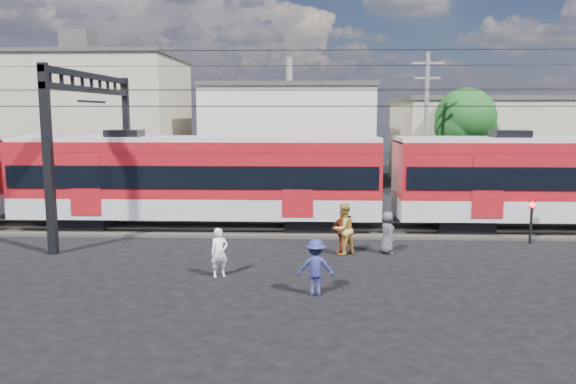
# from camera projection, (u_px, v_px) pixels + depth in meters

# --- Properties ---
(ground) EXTENTS (120.00, 120.00, 0.00)m
(ground) POSITION_uv_depth(u_px,v_px,m) (324.00, 285.00, 17.13)
(ground) COLOR black
(ground) RESTS_ON ground
(track_bed) EXTENTS (70.00, 3.40, 0.12)m
(track_bed) POSITION_uv_depth(u_px,v_px,m) (319.00, 229.00, 25.03)
(track_bed) COLOR #2D2823
(track_bed) RESTS_ON ground
(rail_near) EXTENTS (70.00, 0.12, 0.12)m
(rail_near) POSITION_uv_depth(u_px,v_px,m) (320.00, 230.00, 24.28)
(rail_near) COLOR #59544C
(rail_near) RESTS_ON track_bed
(rail_far) EXTENTS (70.00, 0.12, 0.12)m
(rail_far) POSITION_uv_depth(u_px,v_px,m) (319.00, 223.00, 25.76)
(rail_far) COLOR #59544C
(rail_far) RESTS_ON track_bed
(commuter_train) EXTENTS (50.30, 3.08, 4.17)m
(commuter_train) POSITION_uv_depth(u_px,v_px,m) (202.00, 177.00, 24.89)
(commuter_train) COLOR black
(commuter_train) RESTS_ON ground
(catenary) EXTENTS (70.00, 9.30, 7.52)m
(catenary) POSITION_uv_depth(u_px,v_px,m) (123.00, 115.00, 24.63)
(catenary) COLOR black
(catenary) RESTS_ON ground
(building_west) EXTENTS (14.28, 10.20, 9.30)m
(building_west) POSITION_uv_depth(u_px,v_px,m) (82.00, 120.00, 40.83)
(building_west) COLOR tan
(building_west) RESTS_ON ground
(building_midwest) EXTENTS (12.24, 12.24, 7.30)m
(building_midwest) POSITION_uv_depth(u_px,v_px,m) (289.00, 133.00, 43.40)
(building_midwest) COLOR beige
(building_midwest) RESTS_ON ground
(building_mideast) EXTENTS (16.32, 10.20, 6.30)m
(building_mideast) POSITION_uv_depth(u_px,v_px,m) (512.00, 142.00, 39.92)
(building_mideast) COLOR tan
(building_mideast) RESTS_ON ground
(utility_pole_mid) EXTENTS (1.80, 0.24, 8.50)m
(utility_pole_mid) POSITION_uv_depth(u_px,v_px,m) (426.00, 125.00, 31.11)
(utility_pole_mid) COLOR slate
(utility_pole_mid) RESTS_ON ground
(tree_near) EXTENTS (3.82, 3.64, 6.72)m
(tree_near) POSITION_uv_depth(u_px,v_px,m) (468.00, 122.00, 34.04)
(tree_near) COLOR #382619
(tree_near) RESTS_ON ground
(pedestrian_a) EXTENTS (0.68, 0.60, 1.58)m
(pedestrian_a) POSITION_uv_depth(u_px,v_px,m) (219.00, 252.00, 17.97)
(pedestrian_a) COLOR white
(pedestrian_a) RESTS_ON ground
(pedestrian_b) EXTENTS (1.19, 1.16, 1.93)m
(pedestrian_b) POSITION_uv_depth(u_px,v_px,m) (343.00, 229.00, 20.73)
(pedestrian_b) COLOR gold
(pedestrian_b) RESTS_ON ground
(pedestrian_c) EXTENTS (1.07, 0.63, 1.64)m
(pedestrian_c) POSITION_uv_depth(u_px,v_px,m) (316.00, 267.00, 16.15)
(pedestrian_c) COLOR navy
(pedestrian_c) RESTS_ON ground
(pedestrian_d) EXTENTS (1.03, 0.89, 1.67)m
(pedestrian_d) POSITION_uv_depth(u_px,v_px,m) (342.00, 231.00, 20.93)
(pedestrian_d) COLOR maroon
(pedestrian_d) RESTS_ON ground
(pedestrian_e) EXTENTS (0.67, 0.87, 1.58)m
(pedestrian_e) POSITION_uv_depth(u_px,v_px,m) (387.00, 232.00, 20.94)
(pedestrian_e) COLOR #49484D
(pedestrian_e) RESTS_ON ground
(crossing_signal) EXTENTS (0.25, 0.25, 1.75)m
(crossing_signal) POSITION_uv_depth(u_px,v_px,m) (532.00, 214.00, 22.42)
(crossing_signal) COLOR black
(crossing_signal) RESTS_ON ground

